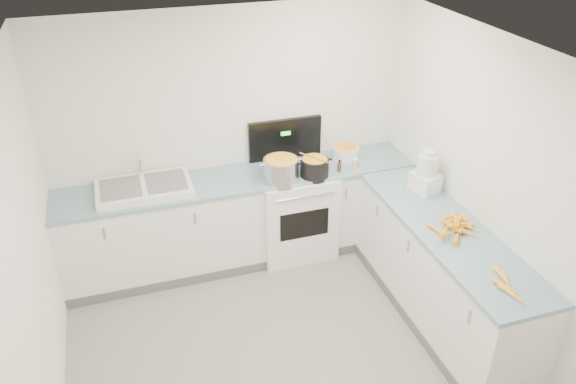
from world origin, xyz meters
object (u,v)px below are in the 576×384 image
object	(u,v)px
black_pot	(314,168)
sink	(144,188)
mixing_bowl	(346,152)
spice_jar	(355,165)
food_processor	(426,174)
extract_bottle	(339,167)
steel_pot	(281,171)
stove	(294,210)

from	to	relation	value
black_pot	sink	bearing A→B (deg)	173.31
mixing_bowl	spice_jar	distance (m)	0.26
black_pot	food_processor	bearing A→B (deg)	-34.55
mixing_bowl	food_processor	xyz separation A→B (m)	(0.43, -0.85, 0.11)
food_processor	mixing_bowl	bearing A→B (deg)	116.48
black_pot	extract_bottle	distance (m)	0.26
black_pot	extract_bottle	xyz separation A→B (m)	(0.26, 0.00, -0.03)
black_pot	spice_jar	bearing A→B (deg)	0.81
black_pot	extract_bottle	size ratio (longest dim) A/B	2.74
mixing_bowl	sink	bearing A→B (deg)	-177.95
sink	spice_jar	world-z (taller)	sink
steel_pot	stove	bearing A→B (deg)	42.28
sink	food_processor	distance (m)	2.59
sink	mixing_bowl	world-z (taller)	sink
steel_pot	mixing_bowl	xyz separation A→B (m)	(0.77, 0.26, -0.04)
stove	mixing_bowl	bearing A→B (deg)	8.57
sink	black_pot	xyz separation A→B (m)	(1.60, -0.19, 0.04)
black_pot	spice_jar	world-z (taller)	black_pot
black_pot	spice_jar	size ratio (longest dim) A/B	2.99
sink	food_processor	world-z (taller)	food_processor
mixing_bowl	extract_bottle	world-z (taller)	mixing_bowl
sink	black_pot	size ratio (longest dim) A/B	3.10
steel_pot	extract_bottle	size ratio (longest dim) A/B	3.30
sink	black_pot	world-z (taller)	sink
black_pot	spice_jar	distance (m)	0.43
steel_pot	mixing_bowl	world-z (taller)	steel_pot
steel_pot	spice_jar	size ratio (longest dim) A/B	3.61
sink	food_processor	xyz separation A→B (m)	(2.46, -0.78, 0.14)
sink	mixing_bowl	xyz separation A→B (m)	(2.04, 0.07, 0.03)
mixing_bowl	spice_jar	world-z (taller)	mixing_bowl
steel_pot	sink	bearing A→B (deg)	171.74
steel_pot	mixing_bowl	size ratio (longest dim) A/B	1.20
stove	black_pot	xyz separation A→B (m)	(0.15, -0.17, 0.54)
extract_bottle	food_processor	size ratio (longest dim) A/B	0.25
stove	black_pot	distance (m)	0.59
black_pot	mixing_bowl	bearing A→B (deg)	30.88
mixing_bowl	extract_bottle	bearing A→B (deg)	-124.11
sink	extract_bottle	world-z (taller)	sink
stove	mixing_bowl	distance (m)	0.80
steel_pot	extract_bottle	distance (m)	0.60
black_pot	food_processor	xyz separation A→B (m)	(0.86, -0.59, 0.10)
stove	food_processor	world-z (taller)	stove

